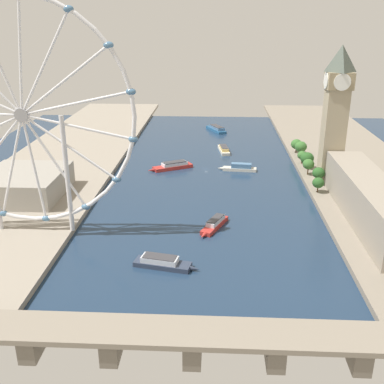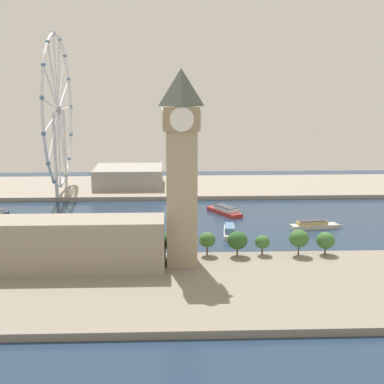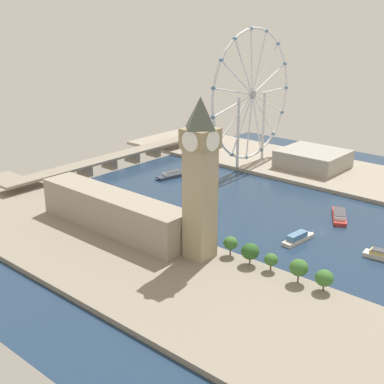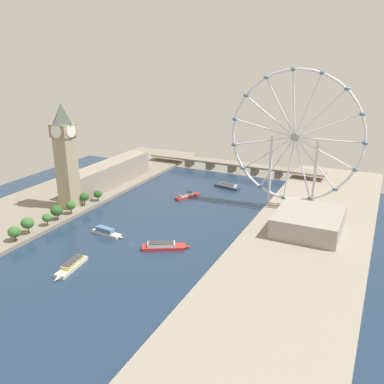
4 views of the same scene
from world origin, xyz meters
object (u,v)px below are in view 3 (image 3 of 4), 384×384
at_px(ferris_wheel, 252,96).
at_px(tour_boat_4, 298,238).
at_px(parliament_block, 113,212).
at_px(tour_boat_1, 171,175).
at_px(riverside_hall, 313,159).
at_px(river_bridge, 109,160).
at_px(clock_tower, 200,177).
at_px(tour_boat_0, 339,215).
at_px(tour_boat_3, 192,194).

relative_size(ferris_wheel, tour_boat_4, 3.96).
distance_m(parliament_block, ferris_wheel, 185.38).
bearing_deg(ferris_wheel, tour_boat_4, -134.32).
bearing_deg(ferris_wheel, parliament_block, -173.30).
xyz_separation_m(parliament_block, tour_boat_1, (107.56, 51.29, -12.46)).
relative_size(riverside_hall, river_bridge, 0.26).
xyz_separation_m(clock_tower, parliament_block, (-6.47, 65.43, -34.77)).
distance_m(river_bridge, tour_boat_0, 208.15).
bearing_deg(tour_boat_1, ferris_wheel, 168.38).
bearing_deg(tour_boat_4, clock_tower, 160.20).
bearing_deg(tour_boat_0, riverside_hall, 9.49).
distance_m(river_bridge, tour_boat_3, 103.31).
bearing_deg(tour_boat_0, tour_boat_4, 148.94).
bearing_deg(riverside_hall, clock_tower, -169.15).
height_order(riverside_hall, tour_boat_3, riverside_hall).
xyz_separation_m(river_bridge, tour_boat_1, (16.92, -59.28, -5.54)).
distance_m(tour_boat_1, tour_boat_3, 49.64).
xyz_separation_m(clock_tower, tour_boat_3, (77.46, 73.06, -47.30)).
height_order(tour_boat_0, tour_boat_4, tour_boat_4).
relative_size(riverside_hall, tour_boat_1, 1.70).
bearing_deg(riverside_hall, tour_boat_1, 140.33).
bearing_deg(parliament_block, tour_boat_0, -39.53).
relative_size(tour_boat_0, tour_boat_1, 1.08).
bearing_deg(tour_boat_3, river_bridge, 20.18).
xyz_separation_m(riverside_hall, tour_boat_3, (-118.94, 35.40, -8.39)).
distance_m(ferris_wheel, tour_boat_3, 112.67).
relative_size(clock_tower, tour_boat_4, 3.02).
relative_size(riverside_hall, tour_boat_0, 1.58).
height_order(parliament_block, tour_boat_3, parliament_block).
bearing_deg(river_bridge, tour_boat_3, -93.73).
distance_m(clock_tower, parliament_block, 74.38).
distance_m(clock_tower, ferris_wheel, 192.24).
relative_size(tour_boat_1, tour_boat_3, 1.10).
distance_m(riverside_hall, tour_boat_0, 110.54).
xyz_separation_m(ferris_wheel, tour_boat_1, (-70.14, 30.40, -60.98)).
xyz_separation_m(parliament_block, tour_boat_4, (65.64, -93.84, -12.31)).
bearing_deg(tour_boat_0, ferris_wheel, 33.56).
height_order(clock_tower, river_bridge, clock_tower).
distance_m(riverside_hall, tour_boat_1, 124.12).
distance_m(parliament_block, tour_boat_0, 151.22).
relative_size(ferris_wheel, tour_boat_0, 3.47).
height_order(clock_tower, ferris_wheel, ferris_wheel).
xyz_separation_m(clock_tower, tour_boat_0, (109.78, -30.50, -47.16)).
height_order(riverside_hall, tour_boat_0, riverside_hall).
xyz_separation_m(parliament_block, tour_boat_3, (83.93, 7.63, -12.53)).
bearing_deg(tour_boat_1, tour_boat_0, 105.19).
relative_size(parliament_block, ferris_wheel, 0.98).
relative_size(parliament_block, tour_boat_3, 4.03).
height_order(river_bridge, tour_boat_4, river_bridge).
xyz_separation_m(tour_boat_1, tour_boat_3, (-23.63, -43.66, -0.07)).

